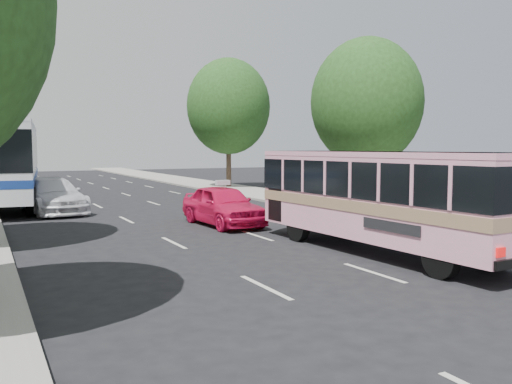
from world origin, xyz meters
TOP-DOWN VIEW (x-y plane):
  - ground at (0.00, 0.00)m, footprint 120.00×120.00m
  - sidewalk_right at (8.50, 20.00)m, footprint 4.00×90.00m
  - tree_right_near at (8.78, 7.94)m, footprint 5.10×5.10m
  - tree_right_far at (9.08, 23.94)m, footprint 6.00×6.00m
  - pink_bus at (2.78, -0.09)m, footprint 2.69×8.98m
  - pink_taxi at (1.00, 6.82)m, footprint 2.02×4.58m
  - white_pickup at (-4.26, 13.91)m, footprint 2.82×5.61m
  - tour_coach_front at (-6.05, 18.05)m, footprint 4.37×13.99m
  - tour_coach_rear at (-4.50, 37.57)m, footprint 4.51×14.01m
  - taxi_roof_sign at (1.00, 6.82)m, footprint 0.56×0.20m

SIDE VIEW (x-z plane):
  - ground at x=0.00m, z-range 0.00..0.00m
  - sidewalk_right at x=8.50m, z-range 0.00..0.12m
  - pink_taxi at x=1.00m, z-range 0.00..1.53m
  - white_pickup at x=-4.26m, z-range 0.00..1.56m
  - taxi_roof_sign at x=1.00m, z-range 1.53..1.71m
  - pink_bus at x=2.78m, z-range 0.35..3.18m
  - tour_coach_front at x=-6.05m, z-range 0.42..4.54m
  - tour_coach_rear at x=-4.50m, z-range 0.42..4.54m
  - tree_right_near at x=8.78m, z-range 1.23..9.18m
  - tree_right_far at x=9.08m, z-range 1.45..10.80m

